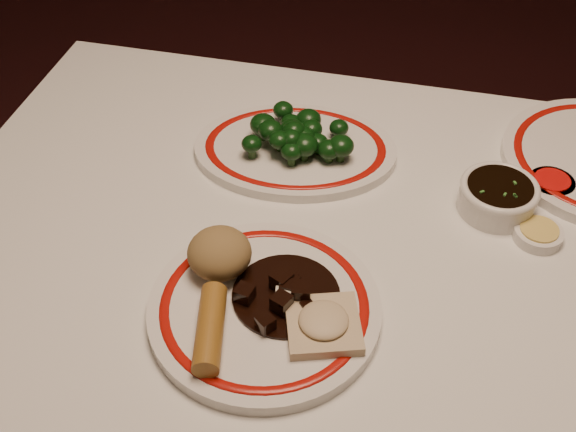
# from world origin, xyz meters

# --- Properties ---
(dining_table) EXTENTS (1.20, 0.90, 0.75)m
(dining_table) POSITION_xyz_m (0.00, 0.00, 0.66)
(dining_table) COLOR white
(dining_table) RESTS_ON ground
(main_plate) EXTENTS (0.31, 0.31, 0.02)m
(main_plate) POSITION_xyz_m (-0.11, -0.08, 0.76)
(main_plate) COLOR white
(main_plate) RESTS_ON dining_table
(rice_mound) EXTENTS (0.08, 0.08, 0.06)m
(rice_mound) POSITION_xyz_m (-0.17, -0.04, 0.80)
(rice_mound) COLOR olive
(rice_mound) RESTS_ON main_plate
(spring_roll) EXTENTS (0.05, 0.12, 0.03)m
(spring_roll) POSITION_xyz_m (-0.15, -0.14, 0.78)
(spring_roll) COLOR olive
(spring_roll) RESTS_ON main_plate
(fried_wonton) EXTENTS (0.10, 0.10, 0.02)m
(fried_wonton) POSITION_xyz_m (-0.03, -0.10, 0.78)
(fried_wonton) COLOR #C8B48D
(fried_wonton) RESTS_ON main_plate
(stirfry_heap) EXTENTS (0.13, 0.13, 0.03)m
(stirfry_heap) POSITION_xyz_m (-0.09, -0.07, 0.78)
(stirfry_heap) COLOR black
(stirfry_heap) RESTS_ON main_plate
(broccoli_plate) EXTENTS (0.33, 0.29, 0.02)m
(broccoli_plate) POSITION_xyz_m (-0.14, 0.22, 0.76)
(broccoli_plate) COLOR white
(broccoli_plate) RESTS_ON dining_table
(broccoli_pile) EXTENTS (0.16, 0.12, 0.05)m
(broccoli_pile) POSITION_xyz_m (-0.14, 0.22, 0.79)
(broccoli_pile) COLOR #23471C
(broccoli_pile) RESTS_ON broccoli_plate
(soy_bowl) EXTENTS (0.10, 0.10, 0.04)m
(soy_bowl) POSITION_xyz_m (0.15, 0.17, 0.77)
(soy_bowl) COLOR white
(soy_bowl) RESTS_ON dining_table
(sweet_sour_dish) EXTENTS (0.06, 0.06, 0.02)m
(sweet_sour_dish) POSITION_xyz_m (0.23, 0.23, 0.76)
(sweet_sour_dish) COLOR white
(sweet_sour_dish) RESTS_ON dining_table
(mustard_dish) EXTENTS (0.06, 0.06, 0.02)m
(mustard_dish) POSITION_xyz_m (0.21, 0.12, 0.76)
(mustard_dish) COLOR white
(mustard_dish) RESTS_ON dining_table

